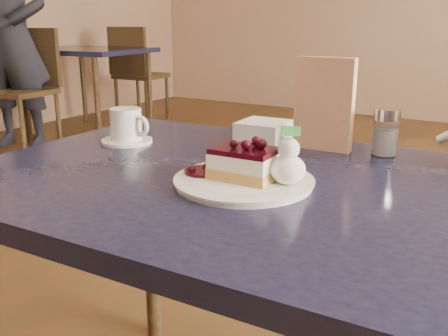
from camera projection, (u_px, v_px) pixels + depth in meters
The scene contains 11 objects.
main_table at pixel (255, 214), 0.99m from camera, with size 1.20×0.83×0.73m.
dessert_plate at pixel (244, 182), 0.93m from camera, with size 0.25×0.25×0.01m, color white.
cheesecake_slice at pixel (244, 164), 0.92m from camera, with size 0.12×0.09×0.06m.
whipped_cream at pixel (288, 169), 0.89m from camera, with size 0.06×0.06×0.06m.
berry_sauce at pixel (204, 171), 0.96m from camera, with size 0.08×0.08×0.01m, color black.
coffee_set at pixel (127, 128), 1.24m from camera, with size 0.14×0.13×0.09m.
menu_card at pixel (324, 104), 1.15m from camera, with size 0.14×0.03×0.21m, color beige.
sugar_shaker at pixel (386, 132), 1.11m from camera, with size 0.06×0.06×0.11m.
napkin_stack at pixel (264, 131), 1.27m from camera, with size 0.12×0.12×0.05m, color white.
bg_table_far_left at pixel (92, 125), 4.73m from camera, with size 1.12×1.91×1.27m.
patron at pixel (12, 38), 4.01m from camera, with size 0.65×0.43×1.78m, color black.
Camera 1 is at (0.31, -0.61, 1.02)m, focal length 40.00 mm.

